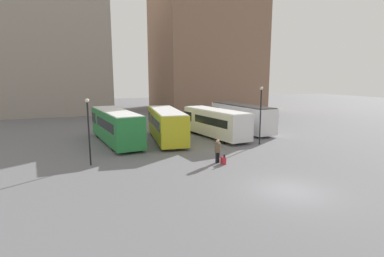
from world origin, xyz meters
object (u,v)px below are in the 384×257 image
(bus_3, at_px, (241,117))
(lamp_post_1, at_px, (261,111))
(traveler, at_px, (218,149))
(bus_1, at_px, (166,124))
(suitcase, at_px, (223,161))
(lamp_post_0, at_px, (89,126))
(bus_2, at_px, (215,122))
(bus_0, at_px, (115,125))

(bus_3, height_order, lamp_post_1, lamp_post_1)
(lamp_post_1, bearing_deg, traveler, -147.50)
(bus_1, distance_m, traveler, 9.18)
(suitcase, relative_size, lamp_post_1, 0.14)
(bus_3, relative_size, lamp_post_1, 1.89)
(bus_1, height_order, lamp_post_0, lamp_post_0)
(traveler, height_order, lamp_post_0, lamp_post_0)
(bus_3, xyz_separation_m, lamp_post_0, (-17.37, -8.39, 1.20))
(bus_1, relative_size, bus_2, 1.03)
(bus_1, distance_m, bus_3, 10.01)
(bus_2, bearing_deg, bus_1, 79.40)
(bus_0, bearing_deg, lamp_post_1, -121.93)
(bus_2, distance_m, bus_3, 5.11)
(bus_0, height_order, bus_2, bus_0)
(suitcase, bearing_deg, bus_2, -22.17)
(bus_2, xyz_separation_m, bus_3, (4.54, 2.34, 0.08))
(bus_0, xyz_separation_m, lamp_post_1, (12.51, -5.90, 1.49))
(traveler, bearing_deg, lamp_post_1, -57.46)
(bus_1, relative_size, lamp_post_1, 1.82)
(bus_0, xyz_separation_m, bus_1, (4.85, -0.94, -0.02))
(traveler, xyz_separation_m, lamp_post_0, (-8.79, 2.77, 1.83))
(bus_3, height_order, lamp_post_0, lamp_post_0)
(lamp_post_0, bearing_deg, bus_0, 69.37)
(bus_3, xyz_separation_m, lamp_post_1, (-2.13, -7.06, 1.51))
(bus_3, bearing_deg, bus_2, 114.14)
(bus_3, distance_m, traveler, 14.09)
(lamp_post_0, bearing_deg, bus_1, 39.75)
(lamp_post_1, bearing_deg, suitcase, -143.65)
(bus_0, height_order, suitcase, bus_0)
(bus_0, relative_size, traveler, 6.16)
(bus_0, relative_size, lamp_post_1, 2.01)
(bus_3, distance_m, lamp_post_0, 19.32)
(suitcase, xyz_separation_m, lamp_post_0, (-9.04, 3.22, 2.62))
(suitcase, bearing_deg, traveler, 28.94)
(bus_2, xyz_separation_m, lamp_post_1, (2.41, -4.72, 1.59))
(bus_1, xyz_separation_m, bus_3, (9.79, 2.09, 0.00))
(bus_2, relative_size, lamp_post_0, 2.00)
(bus_2, bearing_deg, lamp_post_0, 107.36)
(bus_2, xyz_separation_m, traveler, (-4.04, -8.82, -0.56))
(suitcase, bearing_deg, bus_1, 8.78)
(bus_3, bearing_deg, traveler, 139.34)
(traveler, bearing_deg, suitcase, -151.06)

